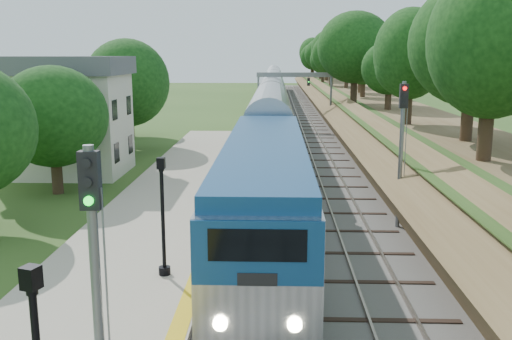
{
  "coord_description": "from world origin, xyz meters",
  "views": [
    {
      "loc": [
        0.39,
        -8.26,
        8.1
      ],
      "look_at": [
        -0.5,
        17.88,
        2.8
      ],
      "focal_mm": 40.0,
      "sensor_mm": 36.0,
      "label": 1
    }
  ],
  "objects_px": {
    "signal_farside": "(402,139)",
    "lamppost_far": "(163,223)",
    "train": "(272,100)",
    "signal_gantry": "(295,85)",
    "signal_platform": "(95,273)",
    "station_building": "(64,115)"
  },
  "relations": [
    {
      "from": "signal_farside",
      "to": "lamppost_far",
      "type": "bearing_deg",
      "value": -144.24
    },
    {
      "from": "train",
      "to": "lamppost_far",
      "type": "height_order",
      "value": "train"
    },
    {
      "from": "signal_gantry",
      "to": "train",
      "type": "relative_size",
      "value": 0.07
    },
    {
      "from": "signal_gantry",
      "to": "signal_farside",
      "type": "bearing_deg",
      "value": -84.26
    },
    {
      "from": "signal_gantry",
      "to": "lamppost_far",
      "type": "distance_m",
      "value": 44.6
    },
    {
      "from": "lamppost_far",
      "to": "signal_platform",
      "type": "bearing_deg",
      "value": -86.11
    },
    {
      "from": "signal_gantry",
      "to": "train",
      "type": "bearing_deg",
      "value": 103.23
    },
    {
      "from": "station_building",
      "to": "signal_gantry",
      "type": "height_order",
      "value": "station_building"
    },
    {
      "from": "lamppost_far",
      "to": "signal_farside",
      "type": "xyz_separation_m",
      "value": [
        9.74,
        7.01,
        2.0
      ]
    },
    {
      "from": "train",
      "to": "signal_platform",
      "type": "relative_size",
      "value": 20.26
    },
    {
      "from": "train",
      "to": "station_building",
      "type": "bearing_deg",
      "value": -111.52
    },
    {
      "from": "train",
      "to": "lamppost_far",
      "type": "bearing_deg",
      "value": -93.7
    },
    {
      "from": "station_building",
      "to": "lamppost_far",
      "type": "relative_size",
      "value": 2.02
    },
    {
      "from": "train",
      "to": "signal_farside",
      "type": "xyz_separation_m",
      "value": [
        6.2,
        -47.62,
        1.94
      ]
    },
    {
      "from": "station_building",
      "to": "lamppost_far",
      "type": "distance_m",
      "value": 21.88
    },
    {
      "from": "station_building",
      "to": "signal_gantry",
      "type": "bearing_deg",
      "value": 56.62
    },
    {
      "from": "station_building",
      "to": "signal_platform",
      "type": "height_order",
      "value": "station_building"
    },
    {
      "from": "lamppost_far",
      "to": "signal_farside",
      "type": "relative_size",
      "value": 0.62
    },
    {
      "from": "lamppost_far",
      "to": "signal_platform",
      "type": "xyz_separation_m",
      "value": [
        0.64,
        -9.35,
        1.89
      ]
    },
    {
      "from": "station_building",
      "to": "lamppost_far",
      "type": "xyz_separation_m",
      "value": [
        10.46,
        -19.13,
        -1.81
      ]
    },
    {
      "from": "signal_gantry",
      "to": "signal_platform",
      "type": "height_order",
      "value": "signal_platform"
    },
    {
      "from": "station_building",
      "to": "signal_farside",
      "type": "bearing_deg",
      "value": -30.96
    }
  ]
}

